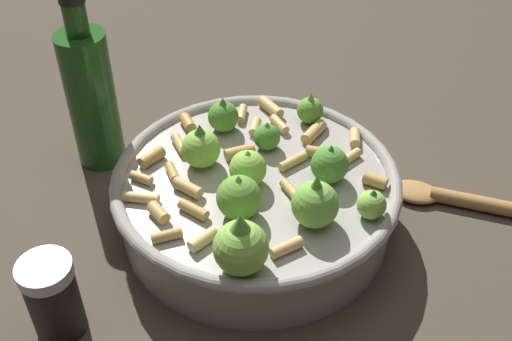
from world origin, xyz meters
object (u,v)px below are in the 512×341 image
object	(u,v)px
pepper_shaker	(53,298)
olive_oil_bottle	(91,95)
cooking_pan	(257,195)
wooden_spoon	(479,204)

from	to	relation	value
pepper_shaker	olive_oil_bottle	world-z (taller)	olive_oil_bottle
cooking_pan	olive_oil_bottle	distance (m)	0.21
pepper_shaker	wooden_spoon	xyz separation A→B (m)	(0.40, -0.15, -0.03)
olive_oil_bottle	wooden_spoon	xyz separation A→B (m)	(0.25, -0.34, -0.08)
pepper_shaker	cooking_pan	bearing A→B (deg)	-4.15
cooking_pan	olive_oil_bottle	world-z (taller)	olive_oil_bottle
wooden_spoon	pepper_shaker	bearing A→B (deg)	159.36
cooking_pan	olive_oil_bottle	size ratio (longest dim) A/B	1.35
cooking_pan	wooden_spoon	distance (m)	0.24
olive_oil_bottle	wooden_spoon	size ratio (longest dim) A/B	1.08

